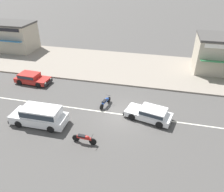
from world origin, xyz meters
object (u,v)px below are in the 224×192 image
at_px(minivan_white_4, 40,115).
at_px(motorcycle_0, 105,102).
at_px(hatchback_white_0, 150,113).
at_px(motorcycle_1, 84,138).
at_px(shopfront_corner_warung, 222,54).
at_px(shopfront_mid_block, 13,36).
at_px(hatchback_red_5, 31,78).

height_order(minivan_white_4, motorcycle_0, minivan_white_4).
distance_m(hatchback_white_0, motorcycle_1, 6.00).
distance_m(shopfront_corner_warung, shopfront_mid_block, 28.82).
bearing_deg(shopfront_corner_warung, hatchback_red_5, -158.53).
bearing_deg(shopfront_mid_block, shopfront_corner_warung, -1.89).
relative_size(shopfront_corner_warung, shopfront_mid_block, 0.94).
bearing_deg(minivan_white_4, shopfront_mid_block, 129.56).
bearing_deg(hatchback_white_0, shopfront_mid_block, 149.23).
distance_m(hatchback_white_0, hatchback_red_5, 13.85).
bearing_deg(motorcycle_1, hatchback_red_5, 138.95).
distance_m(minivan_white_4, shopfront_mid_block, 20.13).
distance_m(minivan_white_4, hatchback_red_5, 7.92).
xyz_separation_m(motorcycle_1, shopfront_mid_block, (-17.05, 16.84, 1.76)).
xyz_separation_m(hatchback_white_0, motorcycle_0, (-4.21, 1.12, -0.17)).
distance_m(motorcycle_1, shopfront_corner_warung, 19.84).
bearing_deg(motorcycle_1, motorcycle_0, 87.53).
height_order(hatchback_white_0, shopfront_corner_warung, shopfront_corner_warung).
bearing_deg(minivan_white_4, hatchback_white_0, 17.18).
relative_size(motorcycle_0, shopfront_corner_warung, 0.31).
bearing_deg(hatchback_red_5, minivan_white_4, -54.01).
xyz_separation_m(hatchback_red_5, shopfront_mid_block, (-8.14, 9.08, 1.59)).
xyz_separation_m(hatchback_white_0, minivan_white_4, (-8.70, -2.69, 0.26)).
bearing_deg(motorcycle_0, shopfront_mid_block, 145.96).
bearing_deg(hatchback_white_0, motorcycle_0, 165.05).
xyz_separation_m(hatchback_white_0, shopfront_corner_warung, (7.32, 11.84, 1.65)).
bearing_deg(hatchback_white_0, minivan_white_4, -162.82).
xyz_separation_m(motorcycle_0, motorcycle_1, (-0.22, -5.17, -0.00)).
distance_m(motorcycle_0, shopfront_mid_block, 20.92).
distance_m(minivan_white_4, motorcycle_1, 4.49).
bearing_deg(motorcycle_0, shopfront_corner_warung, 42.92).
bearing_deg(minivan_white_4, shopfront_corner_warung, 42.22).
xyz_separation_m(minivan_white_4, shopfront_mid_block, (-12.79, 15.48, 1.34)).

